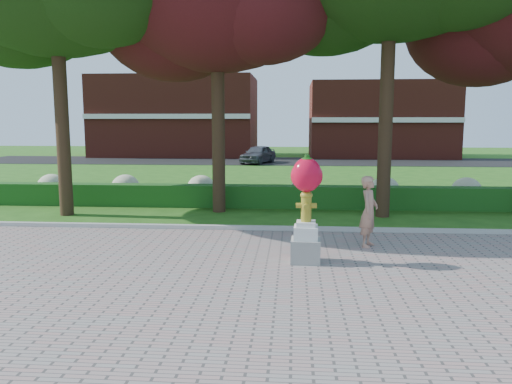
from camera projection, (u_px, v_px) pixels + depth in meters
The scene contains 11 objects.
ground at pixel (267, 260), 11.26m from camera, with size 100.00×100.00×0.00m, color #245615.
walkway at pixel (253, 334), 7.31m from camera, with size 40.00×14.00×0.04m, color gray.
curb at pixel (273, 229), 14.21m from camera, with size 40.00×0.18×0.15m, color #ADADA5.
lawn_hedge at pixel (278, 196), 18.12m from camera, with size 24.00×0.70×0.80m, color #164D17.
hydrangea_row at pixel (294, 189), 19.04m from camera, with size 20.10×1.10×0.99m.
street at pixel (286, 161), 38.90m from camera, with size 50.00×8.00×0.02m, color black.
building_left at pixel (177, 117), 45.08m from camera, with size 14.00×8.00×7.00m, color maroon.
building_right at pixel (379, 120), 43.77m from camera, with size 12.00×8.00×6.40m, color maroon.
hydrant_sculpture at pixel (306, 206), 10.84m from camera, with size 0.69×0.66×2.36m.
woman at pixel (369, 211), 12.25m from camera, with size 0.64×0.42×1.75m, color tan.
parked_car at pixel (258, 154), 36.75m from camera, with size 1.59×3.96×1.35m, color #46484F.
Camera 1 is at (0.57, -10.92, 3.12)m, focal length 35.00 mm.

